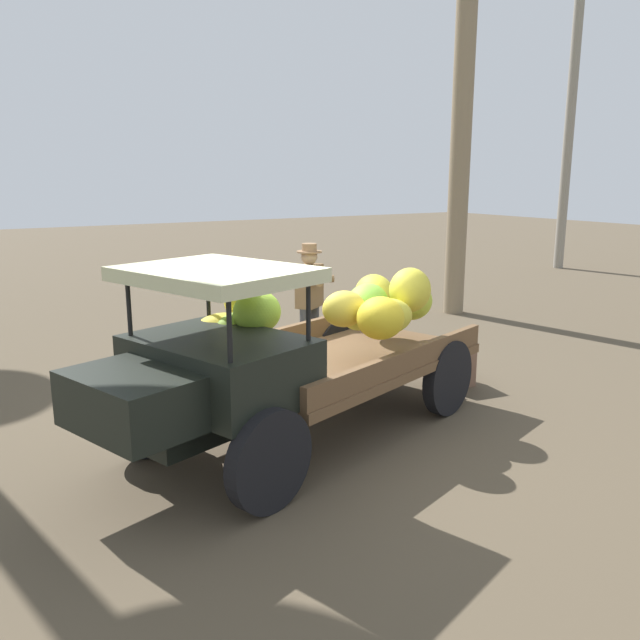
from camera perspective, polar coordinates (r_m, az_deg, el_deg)
ground_plane at (r=6.85m, az=-2.18°, el=-9.77°), size 60.00×60.00×0.00m
truck at (r=6.27m, az=-2.70°, el=-2.61°), size 4.66×2.83×1.86m
farmer at (r=8.71m, az=-0.90°, el=1.92°), size 0.58×0.55×1.73m
wooden_crate at (r=8.41m, az=11.48°, el=-3.92°), size 0.54×0.52×0.50m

